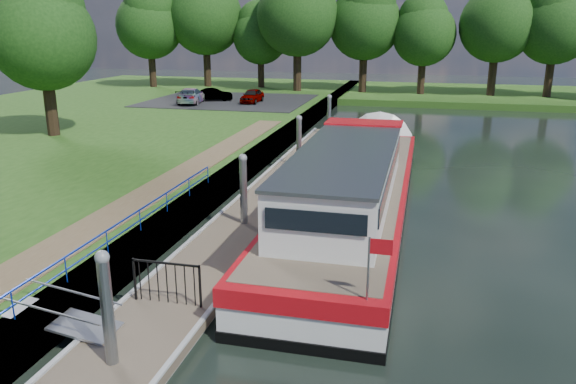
% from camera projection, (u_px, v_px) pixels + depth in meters
% --- Properties ---
extents(ground, '(160.00, 160.00, 0.00)m').
position_uv_depth(ground, '(126.00, 365.00, 12.44)').
color(ground, black).
rests_on(ground, ground).
extents(bank_edge, '(1.10, 90.00, 0.78)m').
position_uv_depth(bank_edge, '(236.00, 174.00, 26.88)').
color(bank_edge, '#473D2D').
rests_on(bank_edge, ground).
extents(far_bank, '(60.00, 18.00, 0.60)m').
position_uv_depth(far_bank, '(485.00, 95.00, 58.05)').
color(far_bank, '#254D16').
rests_on(far_bank, ground).
extents(footpath, '(1.60, 40.00, 0.05)m').
position_uv_depth(footpath, '(126.00, 207.00, 20.67)').
color(footpath, brown).
rests_on(footpath, riverbank).
extents(carpark, '(14.00, 12.00, 0.06)m').
position_uv_depth(carpark, '(229.00, 100.00, 50.10)').
color(carpark, black).
rests_on(carpark, riverbank).
extents(blue_fence, '(0.04, 18.04, 0.72)m').
position_uv_depth(blue_fence, '(87.00, 249.00, 15.49)').
color(blue_fence, '#0C2DBF').
rests_on(blue_fence, riverbank).
extents(pontoon, '(2.50, 30.00, 0.56)m').
position_uv_depth(pontoon, '(276.00, 194.00, 24.50)').
color(pontoon, brown).
rests_on(pontoon, ground).
extents(mooring_piles, '(0.30, 27.30, 3.55)m').
position_uv_depth(mooring_piles, '(276.00, 169.00, 24.18)').
color(mooring_piles, gray).
rests_on(mooring_piles, ground).
extents(gangway, '(2.58, 1.00, 0.92)m').
position_uv_depth(gangway, '(63.00, 319.00, 13.15)').
color(gangway, '#A5A8AD').
rests_on(gangway, ground).
extents(gate_panel, '(1.85, 0.05, 1.15)m').
position_uv_depth(gate_panel, '(166.00, 277.00, 14.17)').
color(gate_panel, black).
rests_on(gate_panel, ground).
extents(barge, '(4.36, 21.15, 4.78)m').
position_uv_depth(barge, '(356.00, 187.00, 22.25)').
color(barge, black).
rests_on(barge, ground).
extents(horizon_trees, '(54.38, 10.03, 12.87)m').
position_uv_depth(horizon_trees, '(352.00, 18.00, 55.87)').
color(horizon_trees, '#332316').
rests_on(horizon_trees, ground).
extents(bank_tree_a, '(6.12, 6.12, 9.72)m').
position_uv_depth(bank_tree_a, '(43.00, 29.00, 32.78)').
color(bank_tree_a, '#332316').
rests_on(bank_tree_a, riverbank).
extents(car_a, '(1.40, 3.45, 1.17)m').
position_uv_depth(car_a, '(252.00, 96.00, 48.38)').
color(car_a, '#999999').
rests_on(car_a, carpark).
extents(car_b, '(3.45, 2.12, 1.07)m').
position_uv_depth(car_b, '(214.00, 94.00, 49.65)').
color(car_b, '#999999').
rests_on(car_b, carpark).
extents(car_c, '(2.55, 4.72, 1.30)m').
position_uv_depth(car_c, '(191.00, 96.00, 47.93)').
color(car_c, '#999999').
rests_on(car_c, carpark).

